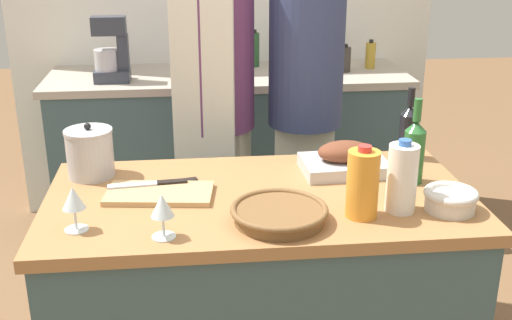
{
  "coord_description": "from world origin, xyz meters",
  "views": [
    {
      "loc": [
        -0.21,
        -1.89,
        1.71
      ],
      "look_at": [
        0.0,
        0.11,
        0.95
      ],
      "focal_mm": 45.0,
      "sensor_mm": 36.0,
      "label": 1
    }
  ],
  "objects_px": {
    "wine_bottle_dark": "(408,130)",
    "condiment_bottle_extra": "(345,59)",
    "roasting_pan": "(344,160)",
    "wine_bottle_green": "(414,150)",
    "wine_glass_right": "(162,208)",
    "stand_mixer": "(111,55)",
    "condiment_bottle_tall": "(255,49)",
    "wicker_basket": "(279,213)",
    "person_cook_aproned": "(215,97)",
    "knife_paring": "(172,183)",
    "cutting_board": "(159,194)",
    "mixing_bowl": "(450,199)",
    "knife_chef": "(151,184)",
    "condiment_bottle_short": "(370,55)",
    "person_cook_guest": "(305,93)",
    "stock_pot": "(90,153)",
    "milk_jug": "(402,178)",
    "wine_glass_left": "(73,200)"
  },
  "relations": [
    {
      "from": "knife_chef",
      "to": "wicker_basket",
      "type": "bearing_deg",
      "value": -35.87
    },
    {
      "from": "wine_bottle_dark",
      "to": "condiment_bottle_extra",
      "type": "xyz_separation_m",
      "value": [
        0.05,
        1.22,
        0.01
      ]
    },
    {
      "from": "stand_mixer",
      "to": "roasting_pan",
      "type": "bearing_deg",
      "value": -53.52
    },
    {
      "from": "knife_paring",
      "to": "condiment_bottle_short",
      "type": "xyz_separation_m",
      "value": [
        1.09,
        1.45,
        0.12
      ]
    },
    {
      "from": "wine_bottle_green",
      "to": "wine_glass_right",
      "type": "xyz_separation_m",
      "value": [
        -0.83,
        -0.32,
        -0.02
      ]
    },
    {
      "from": "wicker_basket",
      "to": "wine_glass_right",
      "type": "height_order",
      "value": "wine_glass_right"
    },
    {
      "from": "mixing_bowl",
      "to": "knife_chef",
      "type": "xyz_separation_m",
      "value": [
        -0.92,
        0.26,
        -0.02
      ]
    },
    {
      "from": "person_cook_aproned",
      "to": "wicker_basket",
      "type": "bearing_deg",
      "value": -61.61
    },
    {
      "from": "person_cook_aproned",
      "to": "wine_bottle_green",
      "type": "bearing_deg",
      "value": -29.43
    },
    {
      "from": "roasting_pan",
      "to": "knife_chef",
      "type": "xyz_separation_m",
      "value": [
        -0.67,
        -0.09,
        -0.02
      ]
    },
    {
      "from": "person_cook_aproned",
      "to": "person_cook_guest",
      "type": "relative_size",
      "value": 0.99
    },
    {
      "from": "wine_glass_left",
      "to": "stand_mixer",
      "type": "height_order",
      "value": "stand_mixer"
    },
    {
      "from": "stock_pot",
      "to": "wine_bottle_dark",
      "type": "relative_size",
      "value": 0.72
    },
    {
      "from": "stand_mixer",
      "to": "condiment_bottle_tall",
      "type": "xyz_separation_m",
      "value": [
        0.76,
        0.27,
        -0.04
      ]
    },
    {
      "from": "wicker_basket",
      "to": "wine_glass_right",
      "type": "relative_size",
      "value": 2.22
    },
    {
      "from": "knife_paring",
      "to": "wine_glass_right",
      "type": "bearing_deg",
      "value": -92.36
    },
    {
      "from": "wine_glass_left",
      "to": "wine_glass_right",
      "type": "height_order",
      "value": "wine_glass_left"
    },
    {
      "from": "person_cook_aproned",
      "to": "wine_bottle_dark",
      "type": "bearing_deg",
      "value": -16.17
    },
    {
      "from": "knife_paring",
      "to": "stock_pot",
      "type": "bearing_deg",
      "value": 160.55
    },
    {
      "from": "mixing_bowl",
      "to": "wine_glass_right",
      "type": "height_order",
      "value": "wine_glass_right"
    },
    {
      "from": "mixing_bowl",
      "to": "wine_bottle_green",
      "type": "bearing_deg",
      "value": 100.19
    },
    {
      "from": "roasting_pan",
      "to": "knife_chef",
      "type": "height_order",
      "value": "roasting_pan"
    },
    {
      "from": "knife_chef",
      "to": "person_cook_aproned",
      "type": "relative_size",
      "value": 0.15
    },
    {
      "from": "cutting_board",
      "to": "wine_glass_left",
      "type": "height_order",
      "value": "wine_glass_left"
    },
    {
      "from": "wicker_basket",
      "to": "person_cook_aproned",
      "type": "height_order",
      "value": "person_cook_aproned"
    },
    {
      "from": "stock_pot",
      "to": "person_cook_guest",
      "type": "relative_size",
      "value": 0.11
    },
    {
      "from": "stock_pot",
      "to": "wine_bottle_dark",
      "type": "xyz_separation_m",
      "value": [
        1.15,
        0.06,
        0.02
      ]
    },
    {
      "from": "condiment_bottle_short",
      "to": "wine_bottle_dark",
      "type": "bearing_deg",
      "value": -99.48
    },
    {
      "from": "knife_chef",
      "to": "knife_paring",
      "type": "bearing_deg",
      "value": 33.09
    },
    {
      "from": "condiment_bottle_tall",
      "to": "person_cook_aproned",
      "type": "xyz_separation_m",
      "value": [
        -0.27,
        -0.89,
        -0.03
      ]
    },
    {
      "from": "wine_bottle_dark",
      "to": "wicker_basket",
      "type": "bearing_deg",
      "value": -138.52
    },
    {
      "from": "wicker_basket",
      "to": "milk_jug",
      "type": "distance_m",
      "value": 0.39
    },
    {
      "from": "milk_jug",
      "to": "roasting_pan",
      "type": "bearing_deg",
      "value": 105.79
    },
    {
      "from": "condiment_bottle_extra",
      "to": "milk_jug",
      "type": "bearing_deg",
      "value": -97.67
    },
    {
      "from": "knife_paring",
      "to": "condiment_bottle_extra",
      "type": "distance_m",
      "value": 1.66
    },
    {
      "from": "cutting_board",
      "to": "condiment_bottle_extra",
      "type": "xyz_separation_m",
      "value": [
        0.96,
        1.48,
        0.11
      ]
    },
    {
      "from": "milk_jug",
      "to": "knife_chef",
      "type": "bearing_deg",
      "value": 162.24
    },
    {
      "from": "stock_pot",
      "to": "condiment_bottle_short",
      "type": "distance_m",
      "value": 1.92
    },
    {
      "from": "mixing_bowl",
      "to": "knife_chef",
      "type": "relative_size",
      "value": 0.63
    },
    {
      "from": "condiment_bottle_extra",
      "to": "condiment_bottle_tall",
      "type": "bearing_deg",
      "value": 158.94
    },
    {
      "from": "wine_bottle_dark",
      "to": "knife_chef",
      "type": "xyz_separation_m",
      "value": [
        -0.94,
        -0.21,
        -0.08
      ]
    },
    {
      "from": "knife_paring",
      "to": "wicker_basket",
      "type": "bearing_deg",
      "value": -45.48
    },
    {
      "from": "knife_paring",
      "to": "condiment_bottle_short",
      "type": "height_order",
      "value": "condiment_bottle_short"
    },
    {
      "from": "wine_glass_right",
      "to": "knife_paring",
      "type": "xyz_separation_m",
      "value": [
        0.02,
        0.39,
        -0.09
      ]
    },
    {
      "from": "mixing_bowl",
      "to": "person_cook_guest",
      "type": "height_order",
      "value": "person_cook_guest"
    },
    {
      "from": "wine_glass_left",
      "to": "knife_chef",
      "type": "bearing_deg",
      "value": 54.14
    },
    {
      "from": "milk_jug",
      "to": "person_cook_aproned",
      "type": "distance_m",
      "value": 1.09
    },
    {
      "from": "roasting_pan",
      "to": "wine_bottle_dark",
      "type": "xyz_separation_m",
      "value": [
        0.27,
        0.12,
        0.06
      ]
    },
    {
      "from": "stock_pot",
      "to": "condiment_bottle_tall",
      "type": "relative_size",
      "value": 0.93
    },
    {
      "from": "wicker_basket",
      "to": "person_cook_guest",
      "type": "bearing_deg",
      "value": 75.54
    }
  ]
}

